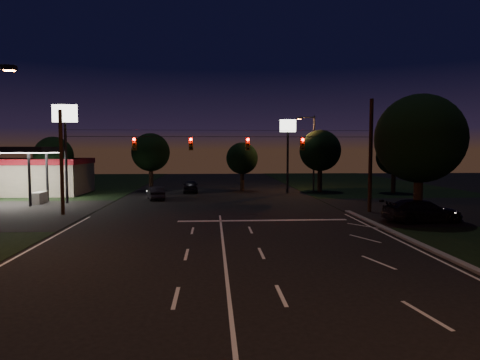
{
  "coord_description": "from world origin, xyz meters",
  "views": [
    {
      "loc": [
        -0.53,
        -18.25,
        5.01
      ],
      "look_at": [
        1.27,
        9.82,
        3.0
      ],
      "focal_mm": 32.0,
      "sensor_mm": 36.0,
      "label": 1
    }
  ],
  "objects": [
    {
      "name": "cross_street_right",
      "position": [
        20.0,
        16.0,
        0.0
      ],
      "size": [
        20.0,
        16.0,
        0.02
      ],
      "primitive_type": "cube",
      "color": "black",
      "rests_on": "ground"
    },
    {
      "name": "center_line",
      "position": [
        0.0,
        -6.0,
        0.01
      ],
      "size": [
        0.14,
        40.0,
        0.01
      ],
      "primitive_type": "cube",
      "color": "silver",
      "rests_on": "ground"
    },
    {
      "name": "pole_sign_left_near",
      "position": [
        -14.0,
        22.0,
        6.98
      ],
      "size": [
        2.2,
        0.3,
        9.1
      ],
      "color": "black",
      "rests_on": "ground"
    },
    {
      "name": "utility_pole_right",
      "position": [
        12.0,
        15.0,
        0.0
      ],
      "size": [
        0.3,
        0.3,
        9.0
      ],
      "primitive_type": "cylinder",
      "color": "black",
      "rests_on": "ground"
    },
    {
      "name": "signal_span",
      "position": [
        -0.0,
        14.96,
        5.5
      ],
      "size": [
        24.0,
        0.4,
        1.56
      ],
      "color": "black",
      "rests_on": "ground"
    },
    {
      "name": "car_oncoming_a",
      "position": [
        -3.13,
        31.7,
        0.72
      ],
      "size": [
        1.89,
        4.28,
        1.43
      ],
      "primitive_type": "imported",
      "rotation": [
        0.0,
        0.0,
        3.19
      ],
      "color": "black",
      "rests_on": "ground"
    },
    {
      "name": "tree_far_d",
      "position": [
        12.02,
        31.13,
        4.83
      ],
      "size": [
        4.8,
        4.8,
        7.3
      ],
      "color": "black",
      "rests_on": "ground"
    },
    {
      "name": "tree_far_a",
      "position": [
        -17.98,
        30.12,
        4.26
      ],
      "size": [
        4.2,
        4.2,
        6.42
      ],
      "color": "black",
      "rests_on": "ground"
    },
    {
      "name": "ground",
      "position": [
        0.0,
        0.0,
        0.0
      ],
      "size": [
        140.0,
        140.0,
        0.0
      ],
      "primitive_type": "plane",
      "color": "black",
      "rests_on": "ground"
    },
    {
      "name": "pole_sign_right",
      "position": [
        8.0,
        30.0,
        6.24
      ],
      "size": [
        1.8,
        0.3,
        8.4
      ],
      "color": "black",
      "rests_on": "ground"
    },
    {
      "name": "utility_pole_left",
      "position": [
        -12.0,
        15.0,
        0.0
      ],
      "size": [
        0.28,
        0.28,
        8.0
      ],
      "primitive_type": "cylinder",
      "color": "black",
      "rests_on": "ground"
    },
    {
      "name": "car_cross",
      "position": [
        13.83,
        10.0,
        0.79
      ],
      "size": [
        5.59,
        2.63,
        1.58
      ],
      "primitive_type": "imported",
      "rotation": [
        0.0,
        0.0,
        1.65
      ],
      "color": "black",
      "rests_on": "ground"
    },
    {
      "name": "tree_far_e",
      "position": [
        20.02,
        29.11,
        4.11
      ],
      "size": [
        4.0,
        4.0,
        6.18
      ],
      "color": "black",
      "rests_on": "ground"
    },
    {
      "name": "car_oncoming_b",
      "position": [
        -6.25,
        24.81,
        0.66
      ],
      "size": [
        2.33,
        4.24,
        1.32
      ],
      "primitive_type": "imported",
      "rotation": [
        0.0,
        0.0,
        3.38
      ],
      "color": "black",
      "rests_on": "ground"
    },
    {
      "name": "tree_far_c",
      "position": [
        3.02,
        33.1,
        3.9
      ],
      "size": [
        3.8,
        3.8,
        5.86
      ],
      "color": "black",
      "rests_on": "ground"
    },
    {
      "name": "tree_right_near",
      "position": [
        13.53,
        10.17,
        5.68
      ],
      "size": [
        6.0,
        6.0,
        8.76
      ],
      "color": "black",
      "rests_on": "ground"
    },
    {
      "name": "stop_bar",
      "position": [
        3.0,
        11.5,
        0.01
      ],
      "size": [
        12.0,
        0.5,
        0.01
      ],
      "primitive_type": "cube",
      "color": "silver",
      "rests_on": "ground"
    },
    {
      "name": "street_light_right_far",
      "position": [
        11.24,
        32.0,
        5.24
      ],
      "size": [
        2.2,
        0.35,
        9.0
      ],
      "color": "black",
      "rests_on": "ground"
    },
    {
      "name": "gas_station",
      "position": [
        -21.86,
        30.39,
        2.38
      ],
      "size": [
        14.2,
        16.1,
        5.25
      ],
      "color": "gray",
      "rests_on": "ground"
    },
    {
      "name": "tree_far_b",
      "position": [
        -7.98,
        34.13,
        4.61
      ],
      "size": [
        4.6,
        4.6,
        6.98
      ],
      "color": "black",
      "rests_on": "ground"
    }
  ]
}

